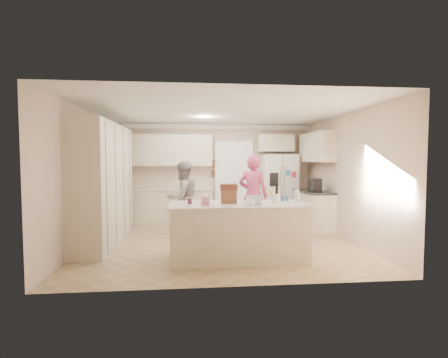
{
  "coord_description": "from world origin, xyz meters",
  "views": [
    {
      "loc": [
        -0.54,
        -6.39,
        1.64
      ],
      "look_at": [
        0.1,
        0.35,
        1.25
      ],
      "focal_mm": 26.0,
      "sensor_mm": 36.0,
      "label": 1
    }
  ],
  "objects": [
    {
      "name": "coffee_maker",
      "position": [
        2.25,
        0.8,
        1.07
      ],
      "size": [
        0.22,
        0.28,
        0.3
      ],
      "primitive_type": "cube",
      "color": "black",
      "rests_on": "right_countertop"
    },
    {
      "name": "shaker_pepper",
      "position": [
        1.09,
        -0.88,
        0.97
      ],
      "size": [
        0.05,
        0.05,
        0.09
      ],
      "primitive_type": "cylinder",
      "color": "#345D97",
      "rests_on": "island_top"
    },
    {
      "name": "doorway_casing",
      "position": [
        0.55,
        2.24,
        1.05
      ],
      "size": [
        1.02,
        0.03,
        2.22
      ],
      "primitive_type": "cube",
      "color": "white",
      "rests_on": "floor"
    },
    {
      "name": "fridge_seam",
      "position": [
        1.73,
        1.72,
        0.9
      ],
      "size": [
        0.02,
        0.02,
        1.78
      ],
      "primitive_type": "cube",
      "color": "gray",
      "rests_on": "refrigerator"
    },
    {
      "name": "fridge_magnets",
      "position": [
        1.73,
        1.71,
        0.9
      ],
      "size": [
        0.76,
        0.02,
        1.44
      ],
      "primitive_type": null,
      "color": "tan",
      "rests_on": "refrigerator"
    },
    {
      "name": "wall_front",
      "position": [
        0.0,
        -2.31,
        1.3
      ],
      "size": [
        5.2,
        0.02,
        2.6
      ],
      "primitive_type": "cube",
      "color": "beige",
      "rests_on": "ground"
    },
    {
      "name": "floor",
      "position": [
        0.0,
        0.0,
        -0.01
      ],
      "size": [
        5.2,
        4.6,
        0.02
      ],
      "primitive_type": "cube",
      "color": "tan",
      "rests_on": "ground"
    },
    {
      "name": "right_upper_cab",
      "position": [
        2.43,
        1.2,
        1.95
      ],
      "size": [
        0.35,
        1.5,
        0.7
      ],
      "primitive_type": "cube",
      "color": "beige",
      "rests_on": "wall_right"
    },
    {
      "name": "wall_left",
      "position": [
        -2.61,
        0.0,
        1.3
      ],
      "size": [
        0.02,
        4.6,
        2.6
      ],
      "primitive_type": "cube",
      "color": "beige",
      "rests_on": "ground"
    },
    {
      "name": "ceiling",
      "position": [
        0.0,
        0.0,
        2.61
      ],
      "size": [
        5.2,
        4.6,
        0.02
      ],
      "primitive_type": "cube",
      "color": "white",
      "rests_on": "wall_back"
    },
    {
      "name": "shaker_salt",
      "position": [
        1.02,
        -0.88,
        0.97
      ],
      "size": [
        0.05,
        0.05,
        0.09
      ],
      "primitive_type": "cylinder",
      "color": "#345D97",
      "rests_on": "island_top"
    },
    {
      "name": "wall_back",
      "position": [
        0.0,
        2.31,
        1.3
      ],
      "size": [
        5.2,
        0.02,
        2.6
      ],
      "primitive_type": "cube",
      "color": "beige",
      "rests_on": "ground"
    },
    {
      "name": "refrigerator",
      "position": [
        1.73,
        2.07,
        0.9
      ],
      "size": [
        0.91,
        0.71,
        1.8
      ],
      "primitive_type": "cube",
      "rotation": [
        0.0,
        0.0,
        -0.01
      ],
      "color": "white",
      "rests_on": "floor"
    },
    {
      "name": "over_fridge_cab",
      "position": [
        1.65,
        2.12,
        2.1
      ],
      "size": [
        0.95,
        0.35,
        0.45
      ],
      "primitive_type": "cube",
      "color": "beige",
      "rests_on": "wall_back"
    },
    {
      "name": "doorway_opening",
      "position": [
        0.55,
        2.28,
        1.05
      ],
      "size": [
        0.9,
        0.06,
        2.1
      ],
      "primitive_type": "cube",
      "color": "black",
      "rests_on": "floor"
    },
    {
      "name": "pantry_bank",
      "position": [
        -2.3,
        0.2,
        1.18
      ],
      "size": [
        0.6,
        2.6,
        2.35
      ],
      "primitive_type": "cube",
      "color": "beige",
      "rests_on": "floor"
    },
    {
      "name": "teen_girl",
      "position": [
        0.75,
        0.51,
        0.88
      ],
      "size": [
        0.76,
        0.64,
        1.76
      ],
      "primitive_type": "imported",
      "rotation": [
        0.0,
        0.0,
        2.73
      ],
      "color": "#BE4563",
      "rests_on": "floor"
    },
    {
      "name": "island_base",
      "position": [
        0.2,
        -1.1,
        0.44
      ],
      "size": [
        2.2,
        0.9,
        0.88
      ],
      "primitive_type": "cube",
      "color": "beige",
      "rests_on": "floor"
    },
    {
      "name": "back_base_cab",
      "position": [
        -1.15,
        2.0,
        0.44
      ],
      "size": [
        2.2,
        0.6,
        0.88
      ],
      "primitive_type": "cube",
      "color": "beige",
      "rests_on": "floor"
    },
    {
      "name": "fridge_handle_l",
      "position": [
        1.68,
        1.7,
        1.05
      ],
      "size": [
        0.02,
        0.02,
        0.85
      ],
      "primitive_type": "cylinder",
      "color": "silver",
      "rests_on": "refrigerator"
    },
    {
      "name": "dollhouse_roof",
      "position": [
        0.05,
        -1.0,
        1.2
      ],
      "size": [
        0.28,
        0.2,
        0.1
      ],
      "primitive_type": "cube",
      "color": "#592D1E",
      "rests_on": "dollhouse_body"
    },
    {
      "name": "back_upper_cab",
      "position": [
        -1.15,
        2.12,
        1.9
      ],
      "size": [
        2.2,
        0.35,
        0.8
      ],
      "primitive_type": "cube",
      "color": "beige",
      "rests_on": "wall_back"
    },
    {
      "name": "wall_frame_lower",
      "position": [
        0.02,
        2.27,
        1.28
      ],
      "size": [
        0.15,
        0.02,
        0.2
      ],
      "primitive_type": "cube",
      "color": "brown",
      "rests_on": "wall_back"
    },
    {
      "name": "water_bottle",
      "position": [
        1.15,
        -1.25,
        1.04
      ],
      "size": [
        0.07,
        0.07,
        0.24
      ],
      "primitive_type": "cylinder",
      "color": "silver",
      "rests_on": "island_top"
    },
    {
      "name": "back_countertop",
      "position": [
        -1.15,
        1.99,
        0.9
      ],
      "size": [
        2.24,
        0.63,
        0.04
      ],
      "primitive_type": "cube",
      "color": "beige",
      "rests_on": "back_base_cab"
    },
    {
      "name": "fridge_handle_r",
      "position": [
        1.78,
        1.7,
        1.05
      ],
      "size": [
        0.02,
        0.02,
        0.85
      ],
      "primitive_type": "cylinder",
      "color": "silver",
      "rests_on": "refrigerator"
    },
    {
      "name": "teen_boy",
      "position": [
        -0.77,
        0.76,
        0.81
      ],
      "size": [
        1.0,
        0.97,
        1.63
      ],
      "primitive_type": "imported",
      "rotation": [
        0.0,
        0.0,
        3.81
      ],
      "color": "gray",
      "rests_on": "floor"
    },
    {
      "name": "greeting_card_b",
      "position": [
        0.5,
        -1.25,
        1.01
      ],
      "size": [
        0.12,
        0.05,
        0.16
      ],
      "primitive_type": "cube",
      "rotation": [
        0.15,
        0.0,
        -0.1
      ],
      "color": "silver",
      "rests_on": "island_top"
    },
    {
      "name": "tissue_box",
      "position": [
        -0.35,
        -1.2,
        1.0
      ],
      "size": [
        0.13,
        0.13,
        0.14
      ],
      "primitive_type": "cube",
      "color": "#D47886",
      "rests_on": "island_top"
    },
    {
      "name": "dollhouse_body",
      "position": [
        0.05,
        -1.0,
        1.04
      ],
      "size": [
        0.26,
        0.18,
        0.22
      ],
      "primitive_type": "cube",
      "color": "brown",
      "rests_on": "island_top"
    },
    {
      "name": "wall_frame_upper",
      "position": [
        0.02,
        2.27,
        1.55
      ],
      "size": [
        0.15,
        0.02,
        0.2
      ],
      "primitive_type": "cube",
      "color": "brown",
      "rests_on": "wall_back"
    },
    {
      "name": "right_countertop",
      "position": [
        2.29,
        1.0,
        0.9
      ],
      "size": [
        0.63,
        1.24,
        0.04
      ],
      "primitive_type": "cube",
      "color": "#2D2B28",
      "rests_on": "right_base_cab"
    },
    {
      "name": "right_base_cab",
      "position": [
        2.3,
        1.0,
        0.44
      ],
      "size": [
        0.6,
        1.2,
        0.88
      ],
      "primitive_type": "cube",
      "color": "beige",
      "rests_on": "floor"
    },
    {
      "name": "jam_jar",
      "position": [
        -0.6,
        -1.05,
        0.97
      ],
      "size": [
        0.07,
        0.07,
        0.09
      ],
      "primitive_type": "cylinder",
      "color": "#59263F",
      "rests_on": "island_top"
    },
    {
      "name": "fridge_dispenser",
      "position": [
        1.51,
        1.71,
        1.15
      ],
      "size": [
        0.22,
        0.03,
        0.35
      ],
      "primitive_type": "cube",
      "color": "black",
      "rests_on": "refrigerator"
    },
    {
      "name": "greeting_card_a",
      "position": [
        0.35,
        -1.3,
        1.01
      ],
      "size": [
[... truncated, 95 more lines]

